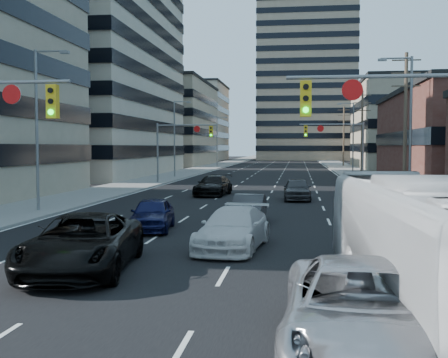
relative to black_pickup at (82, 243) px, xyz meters
name	(u,v)px	position (x,y,z in m)	size (l,w,h in m)	color
ground	(81,349)	(2.38, -6.05, -0.84)	(400.00, 400.00, 0.00)	black
road_surface	(282,161)	(2.38, 123.95, -0.83)	(18.00, 300.00, 0.02)	black
sidewalk_left	(236,161)	(-9.12, 123.95, -0.77)	(5.00, 300.00, 0.15)	slate
sidewalk_right	(329,161)	(13.88, 123.95, -0.77)	(5.00, 300.00, 0.15)	slate
office_left_mid	(57,66)	(-24.62, 53.95, 13.16)	(26.00, 34.00, 28.00)	#ADA089
office_left_far	(157,125)	(-21.62, 93.95, 7.16)	(20.00, 30.00, 16.00)	gray
office_right_far	(426,127)	(27.38, 81.95, 6.16)	(22.00, 28.00, 14.00)	gray
apartment_tower	(306,56)	(8.38, 143.95, 28.16)	(26.00, 26.00, 58.00)	gray
bg_block_left	(180,123)	(-25.62, 133.95, 9.16)	(24.00, 24.00, 20.00)	#ADA089
bg_block_right	(416,137)	(34.38, 123.95, 5.16)	(22.00, 22.00, 12.00)	gray
signal_near_right	(418,125)	(9.83, 1.94, 3.48)	(6.59, 0.33, 6.00)	slate
signal_far_left	(180,140)	(-5.31, 38.94, 3.46)	(6.09, 0.33, 6.00)	slate
signal_far_right	(338,140)	(10.06, 38.94, 3.46)	(6.09, 0.33, 6.00)	slate
utility_pole_block	(405,120)	(14.58, 29.95, 4.93)	(2.20, 0.28, 11.00)	#4C3D2D
utility_pole_midblock	(362,131)	(14.58, 59.95, 4.93)	(2.20, 0.28, 11.00)	#4C3D2D
utility_pole_distant	(344,135)	(14.58, 89.95, 4.93)	(2.20, 0.28, 11.00)	#4C3D2D
streetlight_left_near	(39,122)	(-7.96, 13.95, 4.21)	(2.03, 0.22, 9.00)	slate
streetlight_left_mid	(176,135)	(-7.96, 48.95, 4.21)	(2.03, 0.22, 9.00)	slate
streetlight_left_far	(218,139)	(-7.96, 83.95, 4.21)	(2.03, 0.22, 9.00)	slate
streetlight_right_near	(408,123)	(12.71, 18.95, 4.21)	(2.03, 0.22, 9.00)	slate
streetlight_right_far	(352,135)	(12.71, 53.95, 4.21)	(2.03, 0.22, 9.00)	slate
black_pickup	(82,243)	(0.00, 0.00, 0.00)	(2.80, 6.07, 1.69)	black
white_van	(233,229)	(3.98, 4.19, -0.10)	(2.08, 5.11, 1.48)	silver
silver_suv	(362,311)	(7.37, -5.78, -0.02)	(2.73, 5.93, 1.65)	#ADADB1
transit_bus	(422,243)	(9.02, -2.70, 0.68)	(2.56, 10.92, 3.04)	silver
sedan_blue	(152,214)	(-0.06, 8.18, -0.12)	(1.70, 4.23, 1.44)	#0E1139
sedan_grey_center	(249,209)	(3.93, 11.06, -0.16)	(1.45, 4.15, 1.37)	#333335
sedan_black_far	(213,186)	(-0.02, 25.81, -0.08)	(2.13, 5.25, 1.52)	black
sedan_grey_right	(297,189)	(6.21, 23.01, -0.07)	(1.82, 4.53, 1.54)	#38383B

